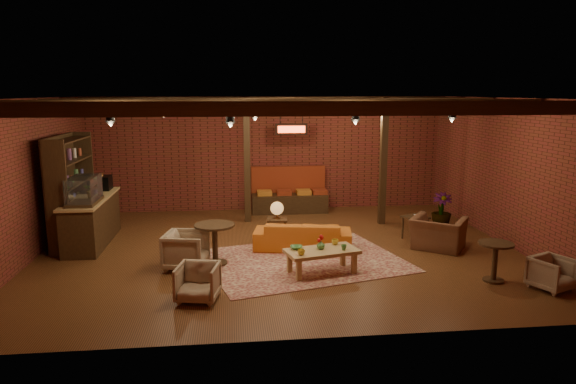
{
  "coord_description": "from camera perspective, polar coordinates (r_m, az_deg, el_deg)",
  "views": [
    {
      "loc": [
        -0.99,
        -10.44,
        3.33
      ],
      "look_at": [
        0.19,
        0.2,
        1.23
      ],
      "focal_mm": 32.0,
      "sensor_mm": 36.0,
      "label": 1
    }
  ],
  "objects": [
    {
      "name": "round_table_right",
      "position": [
        9.85,
        22.03,
        -6.56
      ],
      "size": [
        0.61,
        0.61,
        0.71
      ],
      "color": "black",
      "rests_on": "floor"
    },
    {
      "name": "plant_counter",
      "position": [
        12.21,
        -20.49,
        0.44
      ],
      "size": [
        0.35,
        0.39,
        0.3
      ],
      "primitive_type": "imported",
      "color": "#337F33",
      "rests_on": "service_counter"
    },
    {
      "name": "service_counter",
      "position": [
        12.12,
        -21.04,
        -1.7
      ],
      "size": [
        0.8,
        2.5,
        1.6
      ],
      "primitive_type": null,
      "color": "black",
      "rests_on": "ground"
    },
    {
      "name": "ceiling",
      "position": [
        10.49,
        -0.92,
        10.39
      ],
      "size": [
        10.0,
        8.0,
        0.02
      ],
      "primitive_type": "cube",
      "color": "black",
      "rests_on": "wall_back"
    },
    {
      "name": "armchair_b",
      "position": [
        8.52,
        -9.99,
        -9.67
      ],
      "size": [
        0.75,
        0.72,
        0.66
      ],
      "primitive_type": "imported",
      "rotation": [
        0.0,
        0.0,
        -0.2
      ],
      "color": "#BFAB94",
      "rests_on": "floor"
    },
    {
      "name": "coffee_table",
      "position": [
        9.58,
        3.69,
        -6.71
      ],
      "size": [
        1.45,
        0.96,
        0.71
      ],
      "rotation": [
        0.0,
        0.0,
        0.25
      ],
      "color": "#9F804A",
      "rests_on": "floor"
    },
    {
      "name": "sofa",
      "position": [
        11.03,
        1.64,
        -4.84
      ],
      "size": [
        2.17,
        1.16,
        0.6
      ],
      "primitive_type": "imported",
      "rotation": [
        0.0,
        0.0,
        2.96
      ],
      "color": "#C15F1A",
      "rests_on": "floor"
    },
    {
      "name": "banquette",
      "position": [
        14.36,
        0.16,
        -0.27
      ],
      "size": [
        2.1,
        0.7,
        1.0
      ],
      "primitive_type": null,
      "color": "maroon",
      "rests_on": "ground"
    },
    {
      "name": "ceiling_pipe",
      "position": [
        12.09,
        -1.64,
        8.82
      ],
      "size": [
        9.6,
        0.12,
        0.12
      ],
      "primitive_type": "cylinder",
      "rotation": [
        0.0,
        1.57,
        0.0
      ],
      "color": "black",
      "rests_on": "ceiling"
    },
    {
      "name": "round_table_left",
      "position": [
        10.1,
        -8.14,
        -5.0
      ],
      "size": [
        0.78,
        0.78,
        0.81
      ],
      "color": "black",
      "rests_on": "floor"
    },
    {
      "name": "ceiling_beams",
      "position": [
        10.49,
        -0.92,
        9.73
      ],
      "size": [
        9.8,
        6.4,
        0.22
      ],
      "primitive_type": null,
      "color": "black",
      "rests_on": "ceiling"
    },
    {
      "name": "post_right",
      "position": [
        13.12,
        10.55,
        3.33
      ],
      "size": [
        0.16,
        0.16,
        3.2
      ],
      "primitive_type": "cube",
      "color": "black",
      "rests_on": "ground"
    },
    {
      "name": "wall_back",
      "position": [
        14.58,
        -2.39,
        4.27
      ],
      "size": [
        10.0,
        0.02,
        3.2
      ],
      "primitive_type": "cube",
      "color": "brown",
      "rests_on": "ground"
    },
    {
      "name": "ceiling_spotlights",
      "position": [
        10.5,
        -0.91,
        8.53
      ],
      "size": [
        6.4,
        4.4,
        0.28
      ],
      "primitive_type": null,
      "color": "black",
      "rests_on": "ceiling"
    },
    {
      "name": "side_table_book",
      "position": [
        12.04,
        13.99,
        -2.83
      ],
      "size": [
        0.64,
        0.64,
        0.56
      ],
      "rotation": [
        0.0,
        0.0,
        0.42
      ],
      "color": "black",
      "rests_on": "floor"
    },
    {
      "name": "wall_right",
      "position": [
        12.16,
        23.29,
        2.01
      ],
      "size": [
        0.02,
        8.0,
        3.2
      ],
      "primitive_type": "cube",
      "color": "brown",
      "rests_on": "ground"
    },
    {
      "name": "wall_left",
      "position": [
        11.32,
        -26.99,
        1.09
      ],
      "size": [
        0.02,
        8.0,
        3.2
      ],
      "primitive_type": "cube",
      "color": "brown",
      "rests_on": "ground"
    },
    {
      "name": "armchair_far",
      "position": [
        9.92,
        27.28,
        -7.89
      ],
      "size": [
        0.78,
        0.76,
        0.62
      ],
      "primitive_type": "imported",
      "rotation": [
        0.0,
        0.0,
        0.41
      ],
      "color": "#BFAB94",
      "rests_on": "floor"
    },
    {
      "name": "post_left",
      "position": [
        13.16,
        -4.58,
        3.51
      ],
      "size": [
        0.16,
        0.16,
        3.2
      ],
      "primitive_type": "cube",
      "color": "black",
      "rests_on": "ground"
    },
    {
      "name": "rug",
      "position": [
        10.36,
        1.78,
        -7.61
      ],
      "size": [
        4.38,
        3.75,
        0.01
      ],
      "primitive_type": "cube",
      "rotation": [
        0.0,
        0.0,
        0.26
      ],
      "color": "maroon",
      "rests_on": "floor"
    },
    {
      "name": "armchair_right",
      "position": [
        11.46,
        16.38,
        -3.85
      ],
      "size": [
        1.26,
        1.18,
        0.93
      ],
      "primitive_type": "imported",
      "rotation": [
        0.0,
        0.0,
        2.51
      ],
      "color": "brown",
      "rests_on": "floor"
    },
    {
      "name": "floor",
      "position": [
        11.0,
        -0.87,
        -6.52
      ],
      "size": [
        10.0,
        10.0,
        0.0
      ],
      "primitive_type": "plane",
      "color": "#37200D",
      "rests_on": "ground"
    },
    {
      "name": "wall_front",
      "position": [
        6.74,
        2.35,
        -3.77
      ],
      "size": [
        10.0,
        0.02,
        3.2
      ],
      "primitive_type": "cube",
      "color": "brown",
      "rests_on": "ground"
    },
    {
      "name": "plant_tall",
      "position": [
        13.18,
        16.9,
        1.7
      ],
      "size": [
        1.73,
        1.73,
        2.58
      ],
      "primitive_type": "imported",
      "rotation": [
        0.0,
        0.0,
        -0.23
      ],
      "color": "#4C7F4C",
      "rests_on": "floor"
    },
    {
      "name": "shelving_hutch",
      "position": [
        12.25,
        -22.87,
        0.2
      ],
      "size": [
        0.52,
        2.0,
        2.4
      ],
      "primitive_type": null,
      "color": "black",
      "rests_on": "ground"
    },
    {
      "name": "service_sign",
      "position": [
        13.67,
        0.38,
        6.99
      ],
      "size": [
        0.86,
        0.06,
        0.3
      ],
      "primitive_type": "cube",
      "color": "#EC4117",
      "rests_on": "ceiling"
    },
    {
      "name": "armchair_a",
      "position": [
        10.01,
        -11.25,
        -6.17
      ],
      "size": [
        0.85,
        0.89,
        0.79
      ],
      "primitive_type": "imported",
      "rotation": [
        0.0,
        0.0,
        1.38
      ],
      "color": "#BFAB94",
      "rests_on": "floor"
    },
    {
      "name": "side_table_lamp",
      "position": [
        11.42,
        -1.23,
        -2.18
      ],
      "size": [
        0.48,
        0.48,
        0.93
      ],
      "rotation": [
        0.0,
        0.0,
        -0.08
      ],
      "color": "black",
      "rests_on": "floor"
    }
  ]
}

